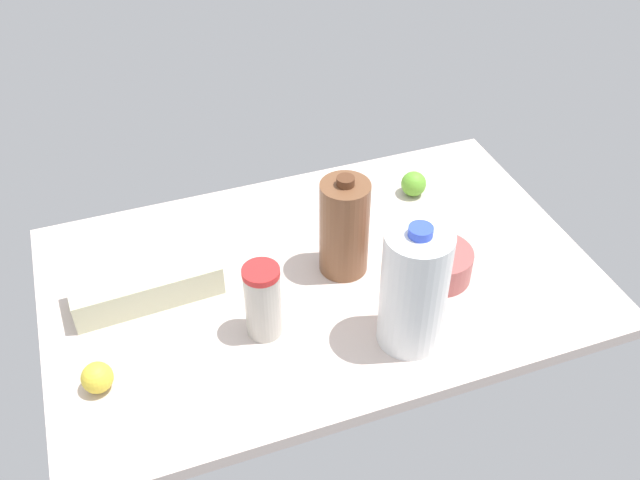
# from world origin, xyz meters

# --- Properties ---
(countertop) EXTENTS (1.20, 0.76, 0.03)m
(countertop) POSITION_xyz_m (0.00, 0.00, 0.01)
(countertop) COLOR beige
(countertop) RESTS_ON ground
(milk_jug) EXTENTS (0.13, 0.13, 0.29)m
(milk_jug) POSITION_xyz_m (0.11, -0.24, 0.17)
(milk_jug) COLOR white
(milk_jug) RESTS_ON countertop
(tumbler_cup) EXTENTS (0.07, 0.07, 0.17)m
(tumbler_cup) POSITION_xyz_m (-0.16, -0.12, 0.12)
(tumbler_cup) COLOR beige
(tumbler_cup) RESTS_ON countertop
(chocolate_milk_jug) EXTENTS (0.11, 0.11, 0.25)m
(chocolate_milk_jug) POSITION_xyz_m (0.06, 0.01, 0.14)
(chocolate_milk_jug) COLOR brown
(chocolate_milk_jug) RESTS_ON countertop
(mixing_bowl) EXTENTS (0.15, 0.15, 0.07)m
(mixing_bowl) POSITION_xyz_m (0.24, -0.09, 0.06)
(mixing_bowl) COLOR #AA5351
(mixing_bowl) RESTS_ON countertop
(egg_carton) EXTENTS (0.32, 0.13, 0.07)m
(egg_carton) POSITION_xyz_m (-0.37, 0.06, 0.07)
(egg_carton) COLOR beige
(egg_carton) RESTS_ON countertop
(lime_loose) EXTENTS (0.06, 0.06, 0.06)m
(lime_loose) POSITION_xyz_m (0.32, 0.20, 0.06)
(lime_loose) COLOR #64AF30
(lime_loose) RESTS_ON countertop
(lemon_by_jug) EXTENTS (0.06, 0.06, 0.06)m
(lemon_by_jug) POSITION_xyz_m (-0.50, -0.15, 0.06)
(lemon_by_jug) COLOR yellow
(lemon_by_jug) RESTS_ON countertop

